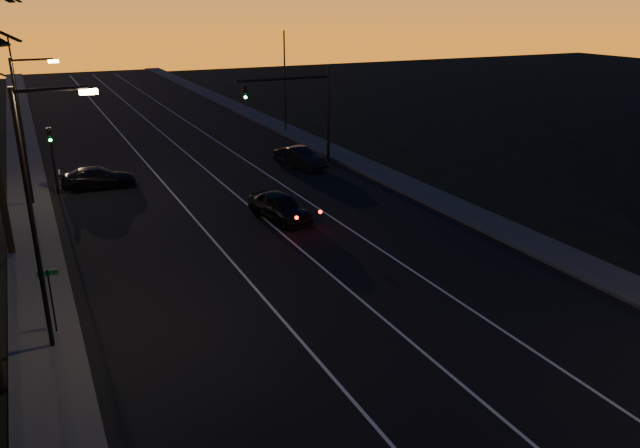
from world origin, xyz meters
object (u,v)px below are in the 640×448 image
lead_car (280,206)px  right_car (300,158)px  signal_mast (299,100)px  cross_car (98,178)px

lead_car → right_car: size_ratio=1.11×
right_car → signal_mast: bearing=69.3°
right_car → cross_car: bearing=176.7°
lead_car → right_car: 11.48m
signal_mast → cross_car: 14.70m
lead_car → cross_car: (-8.24, 10.82, -0.08)m
signal_mast → lead_car: signal_mast is taller
lead_car → right_car: (5.61, 10.02, -0.03)m
signal_mast → right_car: (-0.27, -0.71, -4.04)m
right_car → cross_car: 13.87m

